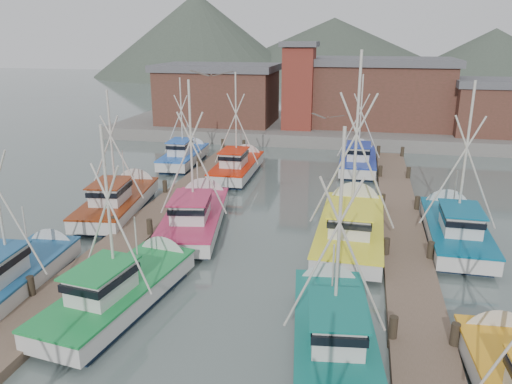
% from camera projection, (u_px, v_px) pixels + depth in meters
% --- Properties ---
extents(ground, '(260.00, 260.00, 0.00)m').
position_uv_depth(ground, '(238.00, 300.00, 20.36)').
color(ground, '#495755').
rests_on(ground, ground).
extents(dock_left, '(2.30, 46.00, 1.50)m').
position_uv_depth(dock_left, '(124.00, 243.00, 25.48)').
color(dock_left, brown).
rests_on(dock_left, ground).
extents(dock_right, '(2.30, 46.00, 1.50)m').
position_uv_depth(dock_right, '(409.00, 268.00, 22.65)').
color(dock_right, brown).
rests_on(dock_right, ground).
extents(quay, '(44.00, 16.00, 1.20)m').
position_uv_depth(quay, '(320.00, 128.00, 54.67)').
color(quay, slate).
rests_on(quay, ground).
extents(shed_left, '(12.72, 8.48, 6.20)m').
position_uv_depth(shed_left, '(218.00, 93.00, 53.90)').
color(shed_left, brown).
rests_on(shed_left, quay).
extents(shed_center, '(14.84, 9.54, 6.90)m').
position_uv_depth(shed_center, '(379.00, 92.00, 52.23)').
color(shed_center, brown).
rests_on(shed_center, quay).
extents(shed_right, '(8.48, 6.36, 5.20)m').
position_uv_depth(shed_right, '(498.00, 107.00, 47.47)').
color(shed_right, brown).
rests_on(shed_right, quay).
extents(lookout_tower, '(3.60, 3.60, 8.50)m').
position_uv_depth(lookout_tower, '(299.00, 85.00, 49.86)').
color(lookout_tower, maroon).
rests_on(lookout_tower, quay).
extents(distant_hills, '(175.00, 140.00, 42.00)m').
position_uv_depth(distant_hills, '(302.00, 74.00, 137.21)').
color(distant_hills, '#444F42').
rests_on(distant_hills, ground).
extents(boat_4, '(3.70, 8.71, 8.05)m').
position_uv_depth(boat_4, '(126.00, 288.00, 19.92)').
color(boat_4, black).
rests_on(boat_4, ground).
extents(boat_5, '(3.58, 8.62, 8.46)m').
position_uv_depth(boat_5, '(332.00, 327.00, 17.27)').
color(boat_5, black).
rests_on(boat_5, ground).
extents(boat_6, '(3.35, 8.01, 8.29)m').
position_uv_depth(boat_6, '(19.00, 273.00, 21.15)').
color(boat_6, black).
rests_on(boat_6, ground).
extents(boat_8, '(4.43, 9.72, 9.02)m').
position_uv_depth(boat_8, '(196.00, 215.00, 28.01)').
color(boat_8, black).
rests_on(boat_8, ground).
extents(boat_9, '(4.30, 10.30, 10.66)m').
position_uv_depth(boat_9, '(351.00, 226.00, 26.44)').
color(boat_9, black).
rests_on(boat_9, ground).
extents(boat_10, '(3.94, 9.27, 8.18)m').
position_uv_depth(boat_10, '(121.00, 200.00, 30.57)').
color(boat_10, black).
rests_on(boat_10, ground).
extents(boat_11, '(3.70, 8.94, 9.09)m').
position_uv_depth(boat_11, '(454.00, 228.00, 26.18)').
color(boat_11, black).
rests_on(boat_11, ground).
extents(boat_12, '(3.41, 8.58, 8.50)m').
position_uv_depth(boat_12, '(239.00, 166.00, 38.52)').
color(boat_12, black).
rests_on(boat_12, ground).
extents(boat_13, '(3.35, 8.81, 8.24)m').
position_uv_depth(boat_13, '(358.00, 160.00, 40.49)').
color(boat_13, black).
rests_on(boat_13, ground).
extents(boat_14, '(3.17, 8.03, 7.74)m').
position_uv_depth(boat_14, '(185.00, 156.00, 41.82)').
color(boat_14, black).
rests_on(boat_14, ground).
extents(gull_near, '(1.55, 0.65, 0.24)m').
position_uv_depth(gull_near, '(211.00, 74.00, 16.71)').
color(gull_near, gray).
rests_on(gull_near, ground).
extents(gull_far, '(1.51, 0.66, 0.24)m').
position_uv_depth(gull_far, '(328.00, 117.00, 22.09)').
color(gull_far, gray).
rests_on(gull_far, ground).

